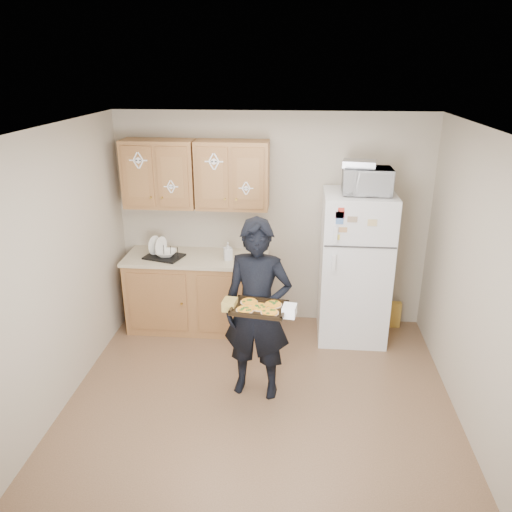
% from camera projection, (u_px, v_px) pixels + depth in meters
% --- Properties ---
extents(floor, '(3.60, 3.60, 0.00)m').
position_uv_depth(floor, '(259.00, 407.00, 4.61)').
color(floor, brown).
rests_on(floor, ground).
extents(ceiling, '(3.60, 3.60, 0.00)m').
position_uv_depth(ceiling, '(260.00, 131.00, 3.71)').
color(ceiling, silver).
rests_on(ceiling, wall_back).
extents(wall_back, '(3.60, 0.04, 2.50)m').
position_uv_depth(wall_back, '(272.00, 221.00, 5.84)').
color(wall_back, '#B0A38E').
rests_on(wall_back, floor).
extents(wall_front, '(3.60, 0.04, 2.50)m').
position_uv_depth(wall_front, '(229.00, 432.00, 2.49)').
color(wall_front, '#B0A38E').
rests_on(wall_front, floor).
extents(wall_left, '(0.04, 3.60, 2.50)m').
position_uv_depth(wall_left, '(52.00, 277.00, 4.31)').
color(wall_left, '#B0A38E').
rests_on(wall_left, floor).
extents(wall_right, '(0.04, 3.60, 2.50)m').
position_uv_depth(wall_right, '(482.00, 292.00, 4.01)').
color(wall_right, '#B0A38E').
rests_on(wall_right, floor).
extents(refrigerator, '(0.75, 0.70, 1.70)m').
position_uv_depth(refrigerator, '(354.00, 267.00, 5.56)').
color(refrigerator, white).
rests_on(refrigerator, floor).
extents(base_cabinet, '(1.60, 0.60, 0.86)m').
position_uv_depth(base_cabinet, '(198.00, 293.00, 5.90)').
color(base_cabinet, olive).
rests_on(base_cabinet, floor).
extents(countertop, '(1.64, 0.64, 0.04)m').
position_uv_depth(countertop, '(196.00, 258.00, 5.74)').
color(countertop, '#BDB391').
rests_on(countertop, base_cabinet).
extents(upper_cab_left, '(0.80, 0.33, 0.75)m').
position_uv_depth(upper_cab_left, '(160.00, 174.00, 5.56)').
color(upper_cab_left, olive).
rests_on(upper_cab_left, wall_back).
extents(upper_cab_right, '(0.80, 0.33, 0.75)m').
position_uv_depth(upper_cab_right, '(233.00, 175.00, 5.49)').
color(upper_cab_right, olive).
rests_on(upper_cab_right, wall_back).
extents(cereal_box, '(0.20, 0.07, 0.32)m').
position_uv_depth(cereal_box, '(392.00, 314.00, 5.99)').
color(cereal_box, '#E3CA50').
rests_on(cereal_box, floor).
extents(person, '(0.68, 0.50, 1.73)m').
position_uv_depth(person, '(257.00, 311.00, 4.55)').
color(person, black).
rests_on(person, floor).
extents(baking_tray, '(0.50, 0.39, 0.04)m').
position_uv_depth(baking_tray, '(259.00, 309.00, 4.21)').
color(baking_tray, black).
rests_on(baking_tray, person).
extents(pizza_front_left, '(0.15, 0.15, 0.02)m').
position_uv_depth(pizza_front_left, '(245.00, 310.00, 4.15)').
color(pizza_front_left, orange).
rests_on(pizza_front_left, baking_tray).
extents(pizza_front_right, '(0.15, 0.15, 0.02)m').
position_uv_depth(pizza_front_right, '(270.00, 312.00, 4.11)').
color(pizza_front_right, orange).
rests_on(pizza_front_right, baking_tray).
extents(pizza_back_left, '(0.15, 0.15, 0.02)m').
position_uv_depth(pizza_back_left, '(249.00, 302.00, 4.29)').
color(pizza_back_left, orange).
rests_on(pizza_back_left, baking_tray).
extents(pizza_back_right, '(0.15, 0.15, 0.02)m').
position_uv_depth(pizza_back_right, '(273.00, 304.00, 4.25)').
color(pizza_back_right, orange).
rests_on(pizza_back_right, baking_tray).
extents(pizza_center, '(0.15, 0.15, 0.02)m').
position_uv_depth(pizza_center, '(259.00, 307.00, 4.20)').
color(pizza_center, orange).
rests_on(pizza_center, baking_tray).
extents(microwave, '(0.50, 0.34, 0.28)m').
position_uv_depth(microwave, '(367.00, 181.00, 5.15)').
color(microwave, white).
rests_on(microwave, refrigerator).
extents(foil_pan, '(0.36, 0.28, 0.07)m').
position_uv_depth(foil_pan, '(359.00, 164.00, 5.12)').
color(foil_pan, '#BABBC1').
rests_on(foil_pan, microwave).
extents(dish_rack, '(0.48, 0.41, 0.16)m').
position_uv_depth(dish_rack, '(164.00, 251.00, 5.68)').
color(dish_rack, black).
rests_on(dish_rack, countertop).
extents(bowl, '(0.26, 0.26, 0.06)m').
position_uv_depth(bowl, '(166.00, 253.00, 5.69)').
color(bowl, white).
rests_on(bowl, dish_rack).
extents(soap_bottle, '(0.12, 0.12, 0.20)m').
position_uv_depth(soap_bottle, '(228.00, 251.00, 5.61)').
color(soap_bottle, white).
rests_on(soap_bottle, countertop).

